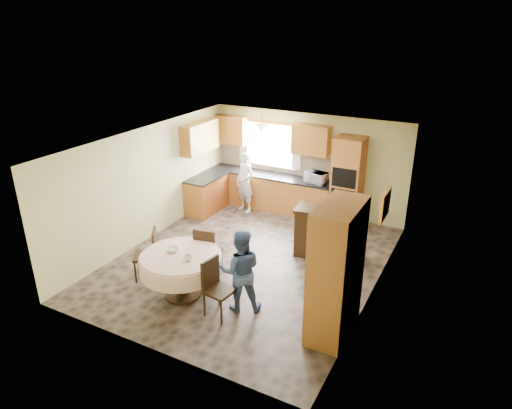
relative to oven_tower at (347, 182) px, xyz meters
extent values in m
cube|color=brown|center=(-1.15, -2.69, -1.06)|extent=(5.00, 6.00, 0.01)
cube|color=white|center=(-1.15, -2.69, 1.44)|extent=(5.00, 6.00, 0.01)
cube|color=tan|center=(-1.15, 0.31, 0.19)|extent=(5.00, 0.02, 2.50)
cube|color=tan|center=(-1.15, -5.69, 0.19)|extent=(5.00, 0.02, 2.50)
cube|color=tan|center=(-3.65, -2.69, 0.19)|extent=(0.02, 6.00, 2.50)
cube|color=tan|center=(1.35, -2.69, 0.19)|extent=(0.02, 6.00, 2.50)
cube|color=white|center=(-2.15, 0.29, 0.54)|extent=(1.40, 0.03, 1.10)
cube|color=white|center=(-2.90, 0.24, 0.59)|extent=(0.22, 0.02, 1.15)
cube|color=white|center=(-1.40, 0.24, 0.59)|extent=(0.22, 0.02, 1.15)
cube|color=#CA8536|center=(-2.00, 0.01, -0.62)|extent=(3.30, 0.60, 0.88)
cube|color=black|center=(-2.00, 0.01, -0.16)|extent=(3.30, 0.64, 0.04)
cube|color=#CA8536|center=(-3.35, -0.89, -0.62)|extent=(0.60, 1.20, 0.88)
cube|color=black|center=(-3.35, -0.89, -0.16)|extent=(0.64, 1.20, 0.04)
cube|color=beige|center=(-2.00, 0.30, 0.12)|extent=(3.30, 0.02, 0.55)
cube|color=#BC842F|center=(-3.20, 0.15, 0.85)|extent=(0.85, 0.33, 0.72)
cube|color=#BC842F|center=(-1.00, 0.15, 0.85)|extent=(0.90, 0.33, 0.72)
cube|color=#BC842F|center=(-3.48, -0.89, 0.85)|extent=(0.33, 1.20, 0.72)
cube|color=#CA8536|center=(0.00, 0.00, 0.00)|extent=(0.66, 0.62, 2.12)
cube|color=black|center=(0.00, -0.31, 0.19)|extent=(0.56, 0.01, 0.45)
cube|color=black|center=(0.00, -0.31, -0.31)|extent=(0.56, 0.01, 0.45)
cone|color=beige|center=(-2.15, -0.19, 1.06)|extent=(0.36, 0.36, 0.18)
cube|color=#35220E|center=(0.18, -1.74, -0.57)|extent=(1.43, 0.73, 0.98)
cube|color=black|center=(0.46, -1.68, -0.75)|extent=(0.51, 0.41, 0.61)
cube|color=#CA8536|center=(1.07, -4.01, 0.02)|extent=(0.57, 1.13, 2.17)
cylinder|color=#35220E|center=(-1.62, -4.30, -0.68)|extent=(0.21, 0.21, 0.75)
cylinder|color=#35220E|center=(-1.62, -4.30, -1.04)|extent=(0.64, 0.64, 0.04)
cylinder|color=beige|center=(-1.62, -4.30, -0.27)|extent=(1.38, 1.38, 0.05)
cylinder|color=beige|center=(-1.62, -4.30, -0.41)|extent=(1.44, 1.44, 0.30)
cube|color=#35220E|center=(-2.58, -4.13, -0.60)|extent=(0.59, 0.59, 0.05)
cube|color=#35220E|center=(-2.42, -4.03, -0.33)|extent=(0.26, 0.36, 0.51)
cylinder|color=#35220E|center=(-2.76, -4.31, -0.84)|extent=(0.04, 0.04, 0.44)
cylinder|color=#35220E|center=(-2.40, -4.31, -0.84)|extent=(0.04, 0.04, 0.44)
cylinder|color=#35220E|center=(-2.76, -3.95, -0.84)|extent=(0.04, 0.04, 0.44)
cylinder|color=#35220E|center=(-2.40, -3.95, -0.84)|extent=(0.04, 0.04, 0.44)
cube|color=#35220E|center=(-1.59, -3.47, -0.59)|extent=(0.52, 0.52, 0.05)
cube|color=#35220E|center=(-1.55, -3.67, -0.30)|extent=(0.42, 0.13, 0.53)
cylinder|color=#35220E|center=(-1.78, -3.66, -0.83)|extent=(0.04, 0.04, 0.45)
cylinder|color=#35220E|center=(-1.40, -3.66, -0.83)|extent=(0.04, 0.04, 0.45)
cylinder|color=#35220E|center=(-1.78, -3.28, -0.83)|extent=(0.04, 0.04, 0.45)
cylinder|color=#35220E|center=(-1.40, -3.28, -0.83)|extent=(0.04, 0.04, 0.45)
cube|color=#35220E|center=(-0.72, -4.48, -0.60)|extent=(0.49, 0.49, 0.05)
cube|color=#35220E|center=(-0.91, -4.45, -0.32)|extent=(0.10, 0.41, 0.51)
cylinder|color=#35220E|center=(-0.90, -4.66, -0.84)|extent=(0.04, 0.04, 0.44)
cylinder|color=#35220E|center=(-0.54, -4.66, -0.84)|extent=(0.04, 0.04, 0.44)
cylinder|color=#35220E|center=(-0.90, -4.30, -0.84)|extent=(0.04, 0.04, 0.44)
cylinder|color=#35220E|center=(-0.54, -4.30, -0.84)|extent=(0.04, 0.04, 0.44)
cube|color=gold|center=(1.32, -2.12, 0.45)|extent=(0.05, 0.64, 0.53)
cube|color=#AABCC7|center=(1.29, -2.12, 0.45)|extent=(0.01, 0.53, 0.42)
imported|color=silver|center=(-0.76, -0.04, 0.00)|extent=(0.54, 0.40, 0.27)
imported|color=silver|center=(-2.49, -0.43, -0.29)|extent=(0.65, 0.53, 1.53)
imported|color=#3A4F7F|center=(-0.50, -4.16, -0.33)|extent=(0.89, 0.83, 1.47)
imported|color=#B2B2B2|center=(-0.20, -1.74, -0.05)|extent=(0.29, 0.29, 0.05)
imported|color=silver|center=(0.58, -1.74, 0.08)|extent=(0.17, 0.17, 0.33)
imported|color=#B2B2B2|center=(-1.38, -4.40, -0.19)|extent=(0.16, 0.16, 0.10)
imported|color=#B2B2B2|center=(-1.80, -4.26, -0.21)|extent=(0.26, 0.26, 0.06)
camera|label=1|loc=(2.77, -9.83, 3.58)|focal=32.00mm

